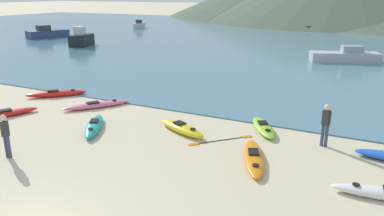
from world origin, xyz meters
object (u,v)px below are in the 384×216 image
Objects in this scene: kayak_on_sand_1 at (182,128)px; moored_boat_2 at (47,33)px; kayak_on_sand_6 at (263,127)px; person_near_foreground at (6,133)px; moored_boat_4 at (345,56)px; person_near_waterline at (326,122)px; moored_boat_1 at (139,25)px; kayak_on_sand_4 at (94,126)px; moored_boat_0 at (81,39)px; loose_paddle at (221,140)px; kayak_on_sand_8 at (56,94)px; moored_boat_3 at (307,27)px; kayak_on_sand_5 at (96,105)px; kayak_on_sand_0 at (1,114)px; kayak_on_sand_2 at (254,157)px.

moored_boat_2 is at bearing 144.92° from kayak_on_sand_1.
person_near_foreground reaches higher than kayak_on_sand_6.
moored_boat_2 is 0.94× the size of moored_boat_4.
person_near_waterline is 43.09m from moored_boat_2.
person_near_foreground is at bearing -60.74° from moored_boat_1.
kayak_on_sand_4 is at bearing -164.21° from person_near_waterline.
moored_boat_0 is at bearing -174.81° from moored_boat_4.
moored_boat_1 is 17.27m from moored_boat_2.
moored_boat_0 reaches higher than kayak_on_sand_4.
kayak_on_sand_6 is at bearing 58.29° from loose_paddle.
kayak_on_sand_8 is at bearing 179.88° from kayak_on_sand_6.
person_near_waterline is (14.64, -0.63, 0.78)m from kayak_on_sand_8.
kayak_on_sand_5 is at bearing -92.08° from moored_boat_3.
moored_boat_2 reaches higher than kayak_on_sand_0.
kayak_on_sand_6 is (11.63, 3.86, 0.00)m from kayak_on_sand_0.
kayak_on_sand_0 is 12.25m from kayak_on_sand_6.
kayak_on_sand_4 is 0.82× the size of moored_boat_0.
moored_boat_1 reaches higher than kayak_on_sand_0.
moored_boat_1 is (-23.66, 38.32, 0.39)m from kayak_on_sand_5.
moored_boat_1 is at bearing -160.09° from moored_boat_3.
moored_boat_1 is 27.00m from moored_boat_3.
kayak_on_sand_4 is 3.78m from person_near_foreground.
moored_boat_3 is (5.18, 46.88, 0.32)m from kayak_on_sand_8.
moored_boat_0 is 26.97m from moored_boat_4.
kayak_on_sand_8 is at bearing 168.90° from kayak_on_sand_1.
kayak_on_sand_8 reaches higher than kayak_on_sand_2.
kayak_on_sand_0 is at bearing -172.43° from kayak_on_sand_4.
kayak_on_sand_4 reaches higher than kayak_on_sand_0.
person_near_waterline is 48.45m from moored_boat_3.
moored_boat_2 is at bearing 157.11° from moored_boat_0.
kayak_on_sand_0 reaches higher than loose_paddle.
moored_boat_4 is (0.87, 22.18, 0.40)m from kayak_on_sand_2.
moored_boat_4 is at bearing 62.93° from kayak_on_sand_5.
loose_paddle is at bearing -9.76° from kayak_on_sand_5.
kayak_on_sand_2 is 50.57m from moored_boat_3.
kayak_on_sand_0 is 0.75× the size of moored_boat_3.
moored_boat_2 reaches higher than kayak_on_sand_2.
kayak_on_sand_6 is 0.93× the size of kayak_on_sand_8.
kayak_on_sand_8 is at bearing 166.11° from kayak_on_sand_2.
kayak_on_sand_0 is 1.53× the size of loose_paddle.
person_near_foreground reaches higher than moored_boat_3.
kayak_on_sand_8 is at bearing 169.53° from kayak_on_sand_5.
kayak_on_sand_5 reaches higher than kayak_on_sand_2.
moored_boat_4 is (8.79, 25.87, -0.39)m from person_near_foreground.
kayak_on_sand_6 is 2.23m from loose_paddle.
kayak_on_sand_2 is at bearing -15.15° from kayak_on_sand_5.
moored_boat_2 reaches higher than kayak_on_sand_6.
kayak_on_sand_6 is 10.04m from person_near_foreground.
moored_boat_3 is (-9.46, 47.51, -0.46)m from person_near_waterline.
moored_boat_4 is (13.07, 22.93, 0.39)m from kayak_on_sand_0.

